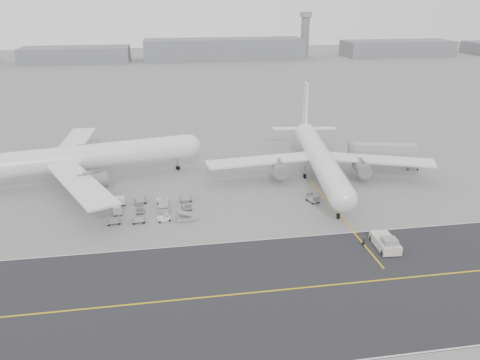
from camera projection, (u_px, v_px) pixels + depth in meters
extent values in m
plane|color=gray|center=(193.00, 239.00, 85.17)|extent=(700.00, 700.00, 0.00)
cube|color=#2B2B2E|center=(235.00, 294.00, 69.39)|extent=(220.00, 32.00, 0.02)
cube|color=gold|center=(235.00, 294.00, 69.38)|extent=(220.00, 0.30, 0.01)
cube|color=silver|center=(222.00, 243.00, 83.89)|extent=(220.00, 0.25, 0.01)
cube|color=gold|center=(340.00, 216.00, 94.28)|extent=(0.30, 40.00, 0.01)
cylinder|color=slate|center=(305.00, 37.00, 338.54)|extent=(6.00, 6.00, 28.00)
cube|color=#9A9A9F|center=(306.00, 14.00, 332.87)|extent=(7.00, 7.00, 3.50)
cylinder|color=white|center=(83.00, 157.00, 109.66)|extent=(51.67, 16.00, 5.91)
sphere|color=white|center=(189.00, 146.00, 118.16)|extent=(5.79, 5.79, 5.79)
cube|color=white|center=(81.00, 184.00, 95.98)|extent=(17.81, 28.23, 0.45)
cube|color=white|center=(74.00, 143.00, 123.04)|extent=(7.54, 28.53, 0.45)
cylinder|color=gray|center=(93.00, 181.00, 101.59)|extent=(6.88, 4.83, 3.66)
cylinder|color=gray|center=(86.00, 153.00, 120.18)|extent=(6.88, 4.83, 3.66)
cylinder|color=black|center=(178.00, 168.00, 119.13)|extent=(1.19, 0.71, 1.11)
cylinder|color=black|center=(78.00, 186.00, 107.96)|extent=(1.19, 0.71, 1.11)
cylinder|color=black|center=(76.00, 175.00, 114.13)|extent=(1.19, 0.71, 1.11)
cylinder|color=gray|center=(178.00, 162.00, 118.57)|extent=(0.36, 0.36, 3.10)
cylinder|color=white|center=(320.00, 159.00, 110.33)|extent=(11.79, 47.29, 5.39)
sphere|color=white|center=(344.00, 199.00, 88.47)|extent=(5.28, 5.28, 5.28)
cone|color=white|center=(305.00, 130.00, 133.12)|extent=(6.06, 9.75, 4.85)
cube|color=white|center=(306.00, 103.00, 130.93)|extent=(1.20, 5.18, 11.46)
cube|color=white|center=(288.00, 128.00, 133.75)|extent=(8.87, 3.74, 0.25)
cube|color=white|center=(321.00, 128.00, 133.98)|extent=(8.87, 3.74, 0.25)
cube|color=white|center=(260.00, 161.00, 111.31)|extent=(26.25, 8.44, 0.45)
cube|color=white|center=(378.00, 160.00, 111.98)|extent=(26.07, 14.93, 0.45)
cylinder|color=gray|center=(280.00, 169.00, 109.78)|extent=(4.10, 6.14, 3.34)
cylinder|color=gray|center=(362.00, 168.00, 110.23)|extent=(4.10, 6.14, 3.34)
cylinder|color=black|center=(338.00, 216.00, 92.94)|extent=(0.66, 1.23, 1.17)
cylinder|color=black|center=(305.00, 176.00, 113.66)|extent=(0.66, 1.23, 1.17)
cylinder|color=black|center=(331.00, 176.00, 113.81)|extent=(0.66, 1.23, 1.17)
cylinder|color=gray|center=(339.00, 209.00, 92.42)|extent=(0.36, 0.36, 2.83)
cube|color=beige|center=(385.00, 243.00, 82.09)|extent=(3.63, 6.97, 1.54)
cube|color=#9A9A9F|center=(389.00, 241.00, 80.24)|extent=(2.53, 2.32, 0.99)
cylinder|color=gray|center=(376.00, 234.00, 86.10)|extent=(0.32, 2.86, 0.18)
cylinder|color=black|center=(383.00, 253.00, 79.66)|extent=(0.49, 1.01, 0.99)
cylinder|color=black|center=(399.00, 252.00, 79.96)|extent=(0.49, 1.01, 0.99)
cylinder|color=black|center=(371.00, 238.00, 84.54)|extent=(0.49, 1.01, 0.99)
cylinder|color=black|center=(387.00, 237.00, 84.84)|extent=(0.49, 1.01, 0.99)
cylinder|color=gray|center=(412.00, 161.00, 119.19)|extent=(1.76, 1.76, 4.40)
cube|color=#9A9A9F|center=(411.00, 168.00, 119.86)|extent=(3.45, 3.45, 0.77)
cube|color=#AEAEB3|center=(383.00, 149.00, 118.68)|extent=(16.75, 6.87, 2.86)
cube|color=#9A9A9F|center=(351.00, 149.00, 119.22)|extent=(2.11, 3.73, 3.30)
cylinder|color=black|center=(415.00, 166.00, 120.91)|extent=(0.48, 0.72, 0.66)
imported|color=black|center=(364.00, 242.00, 82.45)|extent=(0.65, 0.49, 1.61)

